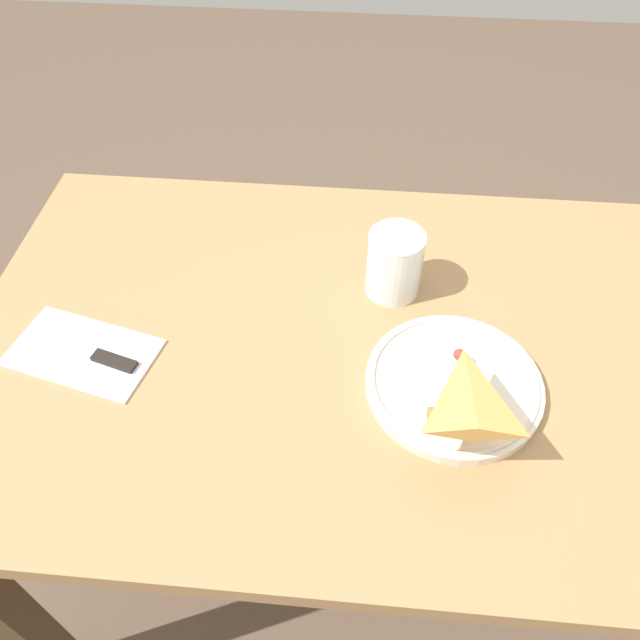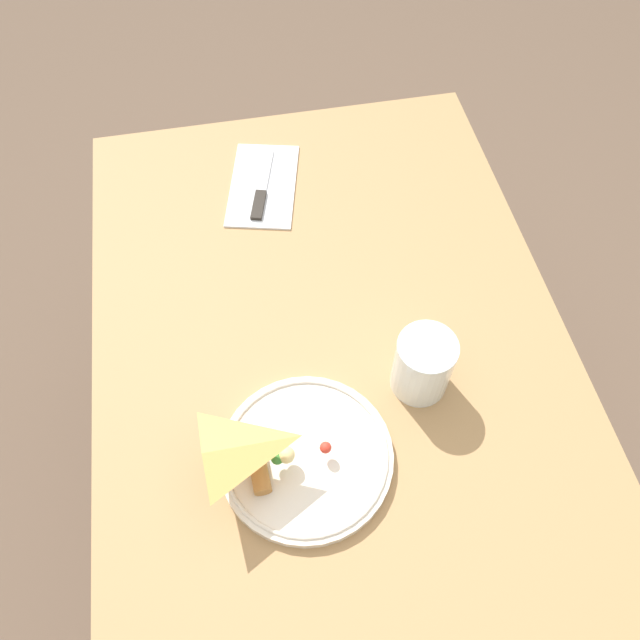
# 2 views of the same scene
# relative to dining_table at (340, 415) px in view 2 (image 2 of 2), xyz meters

# --- Properties ---
(ground_plane) EXTENTS (6.00, 6.00, 0.00)m
(ground_plane) POSITION_rel_dining_table_xyz_m (0.00, 0.00, -0.64)
(ground_plane) COLOR brown
(dining_table) EXTENTS (1.22, 0.73, 0.75)m
(dining_table) POSITION_rel_dining_table_xyz_m (0.00, 0.00, 0.00)
(dining_table) COLOR #A87F51
(dining_table) RESTS_ON ground_plane
(plate_pizza) EXTENTS (0.24, 0.24, 0.05)m
(plate_pizza) POSITION_rel_dining_table_xyz_m (-0.10, 0.08, 0.12)
(plate_pizza) COLOR silver
(plate_pizza) RESTS_ON dining_table
(milk_glass) EXTENTS (0.09, 0.09, 0.11)m
(milk_glass) POSITION_rel_dining_table_xyz_m (-0.02, -0.11, 0.16)
(milk_glass) COLOR white
(milk_glass) RESTS_ON dining_table
(napkin_folded) EXTENTS (0.23, 0.16, 0.00)m
(napkin_folded) POSITION_rel_dining_table_xyz_m (0.42, 0.06, 0.11)
(napkin_folded) COLOR silver
(napkin_folded) RESTS_ON dining_table
(butter_knife) EXTENTS (0.18, 0.07, 0.01)m
(butter_knife) POSITION_rel_dining_table_xyz_m (0.42, 0.06, 0.12)
(butter_knife) COLOR black
(butter_knife) RESTS_ON napkin_folded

